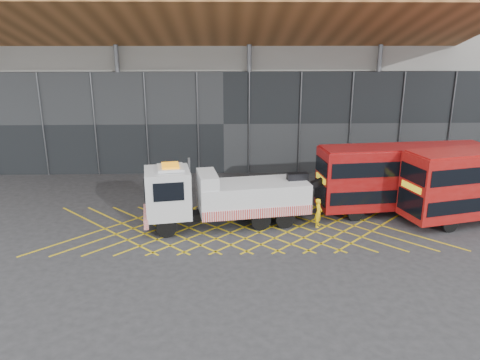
{
  "coord_description": "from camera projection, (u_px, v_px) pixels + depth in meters",
  "views": [
    {
      "loc": [
        2.21,
        -25.04,
        10.54
      ],
      "look_at": [
        3.0,
        1.5,
        2.4
      ],
      "focal_mm": 35.0,
      "sensor_mm": 36.0,
      "label": 1
    }
  ],
  "objects": [
    {
      "name": "bus_towed",
      "position": [
        402.0,
        176.0,
        28.78
      ],
      "size": [
        10.61,
        3.54,
        4.24
      ],
      "rotation": [
        0.0,
        0.0,
        0.11
      ],
      "color": "maroon",
      "rests_on": "ground_plane"
    },
    {
      "name": "recovery_truck",
      "position": [
        221.0,
        196.0,
        26.84
      ],
      "size": [
        11.21,
        4.14,
        3.88
      ],
      "rotation": [
        0.0,
        0.0,
        0.17
      ],
      "color": "black",
      "rests_on": "ground_plane"
    },
    {
      "name": "worker",
      "position": [
        318.0,
        213.0,
        26.88
      ],
      "size": [
        0.63,
        0.74,
        1.71
      ],
      "primitive_type": "imported",
      "rotation": [
        0.0,
        0.0,
        1.14
      ],
      "color": "yellow",
      "rests_on": "ground_plane"
    },
    {
      "name": "construction_building",
      "position": [
        222.0,
        55.0,
        41.96
      ],
      "size": [
        55.0,
        23.97,
        18.0
      ],
      "color": "gray",
      "rests_on": "ground_plane"
    },
    {
      "name": "ground_plane",
      "position": [
        189.0,
        228.0,
        26.96
      ],
      "size": [
        120.0,
        120.0,
        0.0
      ],
      "primitive_type": "plane",
      "color": "#2B2B2D"
    },
    {
      "name": "road_markings",
      "position": [
        244.0,
        227.0,
        27.05
      ],
      "size": [
        23.16,
        7.16,
        0.01
      ],
      "color": "gold",
      "rests_on": "ground_plane"
    }
  ]
}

